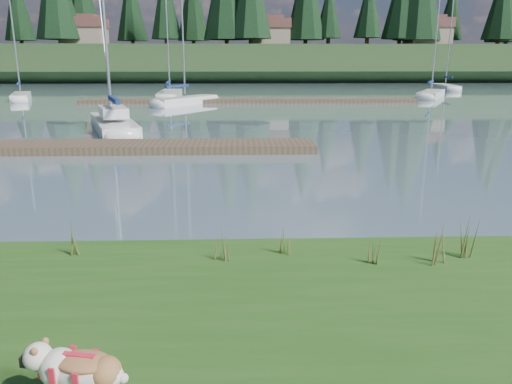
{
  "coord_description": "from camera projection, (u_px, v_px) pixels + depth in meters",
  "views": [
    {
      "loc": [
        1.19,
        -9.55,
        3.34
      ],
      "look_at": [
        1.5,
        -0.5,
        0.91
      ],
      "focal_mm": 35.0,
      "sensor_mm": 36.0,
      "label": 1
    }
  ],
  "objects": [
    {
      "name": "ground",
      "position": [
        224.0,
        103.0,
        39.0
      ],
      "size": [
        200.0,
        200.0,
        0.0
      ],
      "primitive_type": "plane",
      "color": "gray",
      "rests_on": "ground"
    },
    {
      "name": "ridge",
      "position": [
        231.0,
        64.0,
        79.86
      ],
      "size": [
        200.0,
        20.0,
        5.0
      ],
      "primitive_type": "cube",
      "color": "#1E3419",
      "rests_on": "ground"
    },
    {
      "name": "bulldog",
      "position": [
        80.0,
        370.0,
        4.36
      ],
      "size": [
        0.98,
        0.51,
        0.57
      ],
      "rotation": [
        0.0,
        0.0,
        2.93
      ],
      "color": "silver",
      "rests_on": "bank"
    },
    {
      "name": "sailboat_main",
      "position": [
        112.0,
        121.0,
        24.16
      ],
      "size": [
        4.16,
        8.07,
        11.6
      ],
      "rotation": [
        0.0,
        0.0,
        1.91
      ],
      "color": "silver",
      "rests_on": "ground"
    },
    {
      "name": "dock_near",
      "position": [
        100.0,
        147.0,
        18.56
      ],
      "size": [
        16.0,
        2.0,
        0.3
      ],
      "primitive_type": "cube",
      "color": "#4C3D2C",
      "rests_on": "ground"
    },
    {
      "name": "dock_far",
      "position": [
        249.0,
        101.0,
        39.03
      ],
      "size": [
        26.0,
        2.2,
        0.3
      ],
      "primitive_type": "cube",
      "color": "#4C3D2C",
      "rests_on": "ground"
    },
    {
      "name": "sailboat_bg_0",
      "position": [
        21.0,
        96.0,
        41.45
      ],
      "size": [
        3.31,
        6.5,
        9.52
      ],
      "rotation": [
        0.0,
        0.0,
        1.91
      ],
      "color": "silver",
      "rests_on": "ground"
    },
    {
      "name": "sailboat_bg_1",
      "position": [
        171.0,
        93.0,
        44.26
      ],
      "size": [
        2.09,
        8.53,
        12.56
      ],
      "rotation": [
        0.0,
        0.0,
        1.62
      ],
      "color": "silver",
      "rests_on": "ground"
    },
    {
      "name": "sailboat_bg_2",
      "position": [
        190.0,
        100.0,
        37.68
      ],
      "size": [
        5.04,
        6.61,
        10.66
      ],
      "rotation": [
        0.0,
        0.0,
        0.98
      ],
      "color": "silver",
      "rests_on": "ground"
    },
    {
      "name": "sailboat_bg_4",
      "position": [
        432.0,
        93.0,
        44.67
      ],
      "size": [
        5.0,
        7.52,
        11.41
      ],
      "rotation": [
        0.0,
        0.0,
        1.08
      ],
      "color": "silver",
      "rests_on": "ground"
    },
    {
      "name": "sailboat_bg_5",
      "position": [
        443.0,
        87.0,
        55.3
      ],
      "size": [
        2.18,
        7.53,
        10.67
      ],
      "rotation": [
        0.0,
        0.0,
        1.47
      ],
      "color": "silver",
      "rests_on": "ground"
    },
    {
      "name": "weed_0",
      "position": [
        221.0,
        247.0,
        7.61
      ],
      "size": [
        0.17,
        0.14,
        0.5
      ],
      "color": "#475B23",
      "rests_on": "bank"
    },
    {
      "name": "weed_1",
      "position": [
        286.0,
        242.0,
        7.85
      ],
      "size": [
        0.17,
        0.14,
        0.49
      ],
      "color": "#475B23",
      "rests_on": "bank"
    },
    {
      "name": "weed_2",
      "position": [
        438.0,
        245.0,
        7.43
      ],
      "size": [
        0.17,
        0.14,
        0.71
      ],
      "color": "#475B23",
      "rests_on": "bank"
    },
    {
      "name": "weed_3",
      "position": [
        78.0,
        239.0,
        7.84
      ],
      "size": [
        0.17,
        0.14,
        0.6
      ],
      "color": "#475B23",
      "rests_on": "bank"
    },
    {
      "name": "weed_4",
      "position": [
        375.0,
        253.0,
        7.44
      ],
      "size": [
        0.17,
        0.14,
        0.45
      ],
      "color": "#475B23",
      "rests_on": "bank"
    },
    {
      "name": "weed_5",
      "position": [
        468.0,
        239.0,
        7.74
      ],
      "size": [
        0.17,
        0.14,
        0.67
      ],
      "color": "#475B23",
      "rests_on": "bank"
    },
    {
      "name": "mud_lip",
      "position": [
        170.0,
        257.0,
        8.48
      ],
      "size": [
        60.0,
        0.5,
        0.14
      ],
      "primitive_type": "cube",
      "color": "#33281C",
      "rests_on": "ground"
    },
    {
      "name": "conifer_3",
      "position": [
        165.0,
        2.0,
        76.17
      ],
      "size": [
        4.84,
        4.84,
        12.25
      ],
      "color": "#382619",
      "rests_on": "ridge"
    },
    {
      "name": "conifer_5",
      "position": [
        329.0,
        7.0,
        75.29
      ],
      "size": [
        3.96,
        3.96,
        10.35
      ],
      "color": "#382619",
      "rests_on": "ridge"
    },
    {
      "name": "house_0",
      "position": [
        84.0,
        31.0,
        74.99
      ],
      "size": [
        6.3,
        5.3,
        4.65
      ],
      "color": "gray",
      "rests_on": "ridge"
    },
    {
      "name": "house_1",
      "position": [
        269.0,
        32.0,
        76.87
      ],
      "size": [
        6.3,
        5.3,
        4.65
      ],
      "color": "gray",
      "rests_on": "ridge"
    },
    {
      "name": "house_2",
      "position": [
        428.0,
        31.0,
        75.73
      ],
      "size": [
        6.3,
        5.3,
        4.65
      ],
      "color": "gray",
      "rests_on": "ridge"
    }
  ]
}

